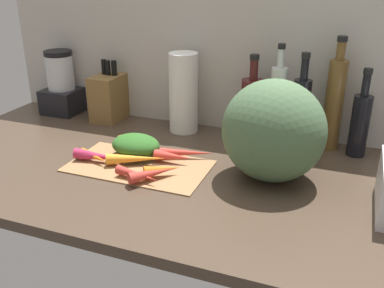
{
  "coord_description": "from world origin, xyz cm",
  "views": [
    {
      "loc": [
        44.3,
        -106.43,
        57.04
      ],
      "look_at": [
        4.33,
        -2.31,
        9.58
      ],
      "focal_mm": 40.78,
      "sensor_mm": 36.0,
      "label": 1
    }
  ],
  "objects_px": {
    "blender_appliance": "(62,86)",
    "carrot_0": "(105,157)",
    "carrot_2": "(187,153)",
    "knife_block": "(110,97)",
    "bottle_1": "(277,105)",
    "bottle_3": "(334,103)",
    "carrot_1": "(138,175)",
    "carrot_9": "(129,146)",
    "carrot_8": "(94,155)",
    "carrot_6": "(136,159)",
    "carrot_5": "(162,170)",
    "bottle_0": "(252,108)",
    "bottle_4": "(360,123)",
    "cutting_board": "(139,165)",
    "carrot_7": "(152,173)",
    "carrot_4": "(94,157)",
    "paper_towel_roll": "(184,93)",
    "winter_squash": "(273,131)",
    "bottle_2": "(300,112)",
    "carrot_3": "(172,157)"
  },
  "relations": [
    {
      "from": "bottle_0",
      "to": "bottle_4",
      "type": "height_order",
      "value": "bottle_0"
    },
    {
      "from": "carrot_8",
      "to": "blender_appliance",
      "type": "height_order",
      "value": "blender_appliance"
    },
    {
      "from": "carrot_0",
      "to": "carrot_2",
      "type": "distance_m",
      "value": 0.25
    },
    {
      "from": "carrot_8",
      "to": "cutting_board",
      "type": "bearing_deg",
      "value": 9.23
    },
    {
      "from": "carrot_2",
      "to": "carrot_4",
      "type": "bearing_deg",
      "value": -153.37
    },
    {
      "from": "carrot_9",
      "to": "bottle_4",
      "type": "height_order",
      "value": "bottle_4"
    },
    {
      "from": "carrot_4",
      "to": "carrot_6",
      "type": "bearing_deg",
      "value": 11.81
    },
    {
      "from": "carrot_0",
      "to": "carrot_8",
      "type": "bearing_deg",
      "value": -173.96
    },
    {
      "from": "carrot_1",
      "to": "carrot_4",
      "type": "xyz_separation_m",
      "value": [
        -0.18,
        0.06,
        0.0
      ]
    },
    {
      "from": "carrot_0",
      "to": "carrot_1",
      "type": "height_order",
      "value": "same"
    },
    {
      "from": "carrot_4",
      "to": "paper_towel_roll",
      "type": "xyz_separation_m",
      "value": [
        0.15,
        0.35,
        0.12
      ]
    },
    {
      "from": "bottle_1",
      "to": "blender_appliance",
      "type": "bearing_deg",
      "value": 177.8
    },
    {
      "from": "carrot_2",
      "to": "carrot_3",
      "type": "xyz_separation_m",
      "value": [
        -0.03,
        -0.05,
        0.0
      ]
    },
    {
      "from": "carrot_9",
      "to": "carrot_6",
      "type": "bearing_deg",
      "value": -50.06
    },
    {
      "from": "carrot_3",
      "to": "bottle_0",
      "type": "xyz_separation_m",
      "value": [
        0.17,
        0.28,
        0.09
      ]
    },
    {
      "from": "bottle_1",
      "to": "bottle_3",
      "type": "xyz_separation_m",
      "value": [
        0.17,
        0.04,
        0.02
      ]
    },
    {
      "from": "knife_block",
      "to": "carrot_7",
      "type": "bearing_deg",
      "value": -47.6
    },
    {
      "from": "carrot_1",
      "to": "carrot_9",
      "type": "height_order",
      "value": "carrot_9"
    },
    {
      "from": "paper_towel_roll",
      "to": "bottle_4",
      "type": "distance_m",
      "value": 0.59
    },
    {
      "from": "carrot_8",
      "to": "carrot_6",
      "type": "bearing_deg",
      "value": 9.47
    },
    {
      "from": "bottle_2",
      "to": "carrot_0",
      "type": "bearing_deg",
      "value": -148.12
    },
    {
      "from": "carrot_2",
      "to": "bottle_3",
      "type": "bearing_deg",
      "value": 32.31
    },
    {
      "from": "bottle_0",
      "to": "knife_block",
      "type": "bearing_deg",
      "value": 178.82
    },
    {
      "from": "carrot_0",
      "to": "carrot_9",
      "type": "distance_m",
      "value": 0.1
    },
    {
      "from": "blender_appliance",
      "to": "carrot_0",
      "type": "bearing_deg",
      "value": -41.3
    },
    {
      "from": "carrot_8",
      "to": "blender_appliance",
      "type": "bearing_deg",
      "value": 135.77
    },
    {
      "from": "carrot_1",
      "to": "carrot_8",
      "type": "relative_size",
      "value": 1.11
    },
    {
      "from": "knife_block",
      "to": "carrot_0",
      "type": "bearing_deg",
      "value": -61.69
    },
    {
      "from": "carrot_4",
      "to": "paper_towel_roll",
      "type": "relative_size",
      "value": 0.4
    },
    {
      "from": "carrot_1",
      "to": "carrot_5",
      "type": "bearing_deg",
      "value": 43.99
    },
    {
      "from": "knife_block",
      "to": "bottle_1",
      "type": "distance_m",
      "value": 0.64
    },
    {
      "from": "carrot_6",
      "to": "carrot_8",
      "type": "relative_size",
      "value": 1.41
    },
    {
      "from": "carrot_0",
      "to": "blender_appliance",
      "type": "relative_size",
      "value": 0.66
    },
    {
      "from": "bottle_0",
      "to": "cutting_board",
      "type": "bearing_deg",
      "value": -127.95
    },
    {
      "from": "cutting_board",
      "to": "bottle_0",
      "type": "height_order",
      "value": "bottle_0"
    },
    {
      "from": "bottle_1",
      "to": "carrot_6",
      "type": "bearing_deg",
      "value": -138.5
    },
    {
      "from": "carrot_6",
      "to": "carrot_0",
      "type": "bearing_deg",
      "value": -169.23
    },
    {
      "from": "winter_squash",
      "to": "bottle_3",
      "type": "relative_size",
      "value": 0.79
    },
    {
      "from": "carrot_2",
      "to": "bottle_1",
      "type": "bearing_deg",
      "value": 42.89
    },
    {
      "from": "carrot_0",
      "to": "carrot_3",
      "type": "xyz_separation_m",
      "value": [
        0.19,
        0.07,
        0.0
      ]
    },
    {
      "from": "carrot_0",
      "to": "carrot_2",
      "type": "relative_size",
      "value": 0.99
    },
    {
      "from": "carrot_2",
      "to": "bottle_0",
      "type": "distance_m",
      "value": 0.29
    },
    {
      "from": "carrot_6",
      "to": "carrot_8",
      "type": "distance_m",
      "value": 0.13
    },
    {
      "from": "carrot_5",
      "to": "blender_appliance",
      "type": "distance_m",
      "value": 0.72
    },
    {
      "from": "carrot_1",
      "to": "carrot_8",
      "type": "distance_m",
      "value": 0.19
    },
    {
      "from": "carrot_0",
      "to": "bottle_4",
      "type": "distance_m",
      "value": 0.78
    },
    {
      "from": "cutting_board",
      "to": "carrot_7",
      "type": "relative_size",
      "value": 3.04
    },
    {
      "from": "paper_towel_roll",
      "to": "winter_squash",
      "type": "bearing_deg",
      "value": -35.04
    },
    {
      "from": "carrot_2",
      "to": "knife_block",
      "type": "relative_size",
      "value": 0.72
    },
    {
      "from": "bottle_0",
      "to": "bottle_3",
      "type": "bearing_deg",
      "value": 4.7
    }
  ]
}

